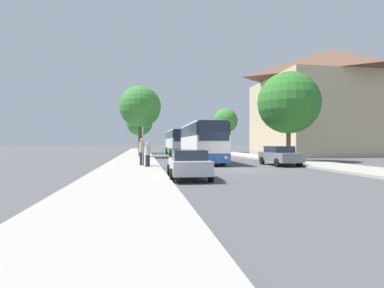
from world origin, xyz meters
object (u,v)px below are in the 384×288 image
tree_right_near (225,121)px  pedestrian_waiting_far (142,151)px  parked_car_left_curb (188,164)px  bus_front (201,142)px  tree_left_far (140,123)px  tree_right_mid (289,103)px  parked_car_right_near (280,155)px  pedestrian_waiting_near (148,155)px  tree_left_near (140,107)px  bus_middle (178,142)px  bus_stop_sign (143,141)px

tree_right_near → pedestrian_waiting_far: bearing=-116.7°
parked_car_left_curb → pedestrian_waiting_far: bearing=109.4°
bus_front → tree_left_far: 23.42m
tree_right_mid → bus_front: bearing=175.9°
parked_car_right_near → tree_right_mid: 6.77m
tree_left_far → pedestrian_waiting_near: bearing=-88.5°
tree_left_near → bus_front: bearing=-58.2°
bus_middle → tree_left_near: size_ratio=1.44×
bus_stop_sign → pedestrian_waiting_near: (0.33, -0.63, -0.87)m
bus_middle → parked_car_left_curb: 27.04m
pedestrian_waiting_near → tree_left_near: size_ratio=0.20×
bus_middle → tree_right_mid: size_ratio=1.44×
pedestrian_waiting_near → tree_right_mid: size_ratio=0.20×
bus_front → bus_middle: 15.12m
bus_middle → tree_right_mid: 18.10m
bus_middle → pedestrian_waiting_far: bearing=-103.9°
tree_right_mid → pedestrian_waiting_near: bearing=-157.2°
tree_left_near → tree_right_near: (14.19, 14.59, -0.39)m
tree_right_mid → tree_right_near: bearing=88.0°
bus_middle → parked_car_right_near: bus_middle is taller
bus_middle → tree_right_near: 12.68m
bus_middle → bus_stop_sign: bus_middle is taller
pedestrian_waiting_near → bus_stop_sign: bearing=-108.7°
parked_car_left_curb → tree_left_far: (-2.61, 34.31, 4.14)m
bus_front → pedestrian_waiting_near: size_ratio=7.03×
pedestrian_waiting_near → tree_right_near: (13.61, 29.15, 4.46)m
bus_middle → tree_right_near: tree_right_near is taller
parked_car_left_curb → pedestrian_waiting_far: pedestrian_waiting_far is taller
bus_middle → parked_car_left_curb: bearing=-95.7°
bus_front → tree_right_near: bearing=70.6°
parked_car_left_curb → pedestrian_waiting_far: size_ratio=2.18×
tree_right_mid → bus_stop_sign: bearing=-160.1°
bus_front → pedestrian_waiting_near: 7.68m
bus_stop_sign → bus_front: bearing=46.3°
bus_middle → bus_stop_sign: (-4.85, -20.44, 0.02)m
parked_car_left_curb → tree_right_near: bearing=73.5°
pedestrian_waiting_far → tree_right_near: size_ratio=0.26×
pedestrian_waiting_far → tree_left_near: bearing=110.7°
tree_left_far → tree_right_near: 14.40m
bus_stop_sign → tree_left_far: 28.04m
parked_car_right_near → tree_right_mid: bearing=-125.6°
bus_middle → pedestrian_waiting_near: 21.58m
parked_car_left_curb → parked_car_right_near: bearing=43.3°
bus_front → bus_middle: bus_middle is taller
bus_front → bus_middle: size_ratio=0.98×
tree_right_near → tree_right_mid: bearing=-92.0°
parked_car_left_curb → bus_middle: bearing=86.4°
pedestrian_waiting_far → tree_right_near: 31.41m
tree_right_mid → parked_car_right_near: bearing=-124.7°
tree_left_near → tree_left_far: size_ratio=1.18×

